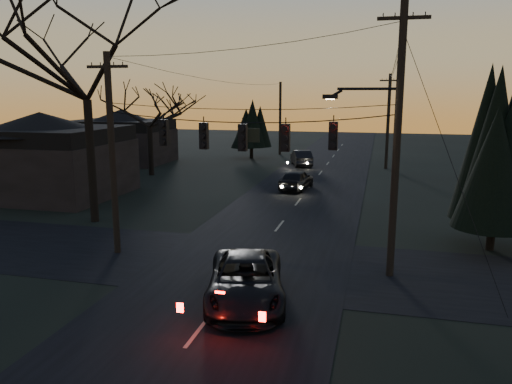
% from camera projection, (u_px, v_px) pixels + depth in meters
% --- Properties ---
extents(main_road, '(8.00, 120.00, 0.02)m').
position_uv_depth(main_road, '(293.00, 209.00, 29.87)').
color(main_road, black).
rests_on(main_road, ground).
extents(cross_road, '(60.00, 7.00, 0.02)m').
position_uv_depth(cross_road, '(250.00, 264.00, 20.36)').
color(cross_road, black).
rests_on(cross_road, ground).
extents(utility_pole_right, '(5.00, 0.30, 10.00)m').
position_uv_depth(utility_pole_right, '(389.00, 276.00, 19.05)').
color(utility_pole_right, black).
rests_on(utility_pole_right, ground).
extents(utility_pole_left, '(1.80, 0.30, 8.50)m').
position_uv_depth(utility_pole_left, '(118.00, 253.00, 21.78)').
color(utility_pole_left, black).
rests_on(utility_pole_left, ground).
extents(utility_pole_far_r, '(1.80, 0.30, 8.50)m').
position_uv_depth(utility_pole_far_r, '(386.00, 169.00, 45.68)').
color(utility_pole_far_r, black).
rests_on(utility_pole_far_r, ground).
extents(utility_pole_far_l, '(0.30, 0.30, 8.00)m').
position_uv_depth(utility_pole_far_l, '(280.00, 155.00, 56.03)').
color(utility_pole_far_l, black).
rests_on(utility_pole_far_l, ground).
extents(span_signal_assembly, '(11.50, 0.44, 1.62)m').
position_uv_depth(span_signal_assembly, '(244.00, 136.00, 19.39)').
color(span_signal_assembly, black).
rests_on(span_signal_assembly, ground).
extents(bare_tree_left, '(10.60, 10.60, 13.00)m').
position_uv_depth(bare_tree_left, '(84.00, 48.00, 25.27)').
color(bare_tree_left, black).
rests_on(bare_tree_left, ground).
extents(evergreen_right, '(3.85, 3.85, 7.13)m').
position_uv_depth(evergreen_right, '(498.00, 157.00, 21.37)').
color(evergreen_right, black).
rests_on(evergreen_right, ground).
extents(bare_tree_dist, '(7.17, 7.17, 8.07)m').
position_uv_depth(bare_tree_dist, '(149.00, 108.00, 41.07)').
color(bare_tree_dist, black).
rests_on(bare_tree_dist, ground).
extents(evergreen_dist, '(3.22, 3.22, 5.52)m').
position_uv_depth(evergreen_dist, '(251.00, 127.00, 52.19)').
color(evergreen_dist, black).
rests_on(evergreen_dist, ground).
extents(house_left_near, '(10.00, 8.00, 5.60)m').
position_uv_depth(house_left_near, '(43.00, 154.00, 33.36)').
color(house_left_near, black).
rests_on(house_left_near, ground).
extents(house_left_far, '(9.00, 7.00, 5.20)m').
position_uv_depth(house_left_far, '(122.00, 136.00, 49.33)').
color(house_left_far, black).
rests_on(house_left_far, ground).
extents(suv_near, '(3.66, 5.76, 1.48)m').
position_uv_depth(suv_near, '(246.00, 281.00, 16.53)').
color(suv_near, black).
rests_on(suv_near, ground).
extents(sedan_oncoming_a, '(2.21, 4.46, 1.46)m').
position_uv_depth(sedan_oncoming_a, '(296.00, 180.00, 35.68)').
color(sedan_oncoming_a, black).
rests_on(sedan_oncoming_a, ground).
extents(sedan_oncoming_b, '(2.86, 4.75, 1.48)m').
position_uv_depth(sedan_oncoming_b, '(301.00, 158.00, 47.39)').
color(sedan_oncoming_b, black).
rests_on(sedan_oncoming_b, ground).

